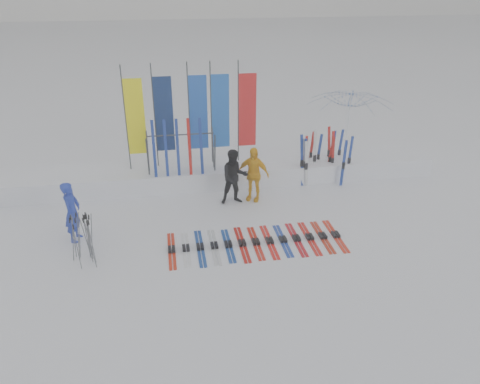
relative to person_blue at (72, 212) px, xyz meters
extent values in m
plane|color=white|center=(4.03, -1.60, -0.79)|extent=(120.00, 120.00, 0.00)
cube|color=white|center=(4.03, 3.00, -0.49)|extent=(14.00, 1.60, 0.60)
imported|color=#1C32A7|center=(0.00, 0.00, 0.00)|extent=(0.49, 0.64, 1.58)
imported|color=black|center=(4.31, 1.39, 0.03)|extent=(0.83, 0.66, 1.64)
imported|color=#F7B410|center=(4.88, 1.50, 0.03)|extent=(1.04, 0.81, 1.65)
imported|color=white|center=(8.65, 3.82, 0.53)|extent=(3.76, 3.79, 2.64)
cube|color=red|center=(2.37, -0.96, -0.76)|extent=(0.17, 1.67, 0.07)
cube|color=silver|center=(2.72, -0.96, -0.76)|extent=(0.17, 1.56, 0.07)
cube|color=navy|center=(3.07, -0.96, -0.76)|extent=(0.17, 1.70, 0.07)
cube|color=#B8BABF|center=(3.42, -0.96, -0.76)|extent=(0.17, 1.66, 0.07)
cube|color=navy|center=(3.77, -0.96, -0.76)|extent=(0.17, 1.58, 0.07)
cube|color=#B0140E|center=(4.12, -0.96, -0.76)|extent=(0.17, 1.70, 0.07)
cube|color=red|center=(4.47, -0.96, -0.76)|extent=(0.17, 1.60, 0.07)
cube|color=red|center=(4.82, -0.96, -0.76)|extent=(0.17, 1.65, 0.07)
cube|color=#16349A|center=(5.17, -0.96, -0.76)|extent=(0.17, 1.56, 0.07)
cube|color=#B20E17|center=(5.52, -0.96, -0.76)|extent=(0.17, 1.66, 0.07)
cube|color=red|center=(5.87, -0.96, -0.76)|extent=(0.17, 1.66, 0.07)
cube|color=#B0230E|center=(6.22, -0.96, -0.76)|extent=(0.17, 1.62, 0.07)
cube|color=red|center=(6.58, -0.96, -0.76)|extent=(0.17, 1.65, 0.07)
cylinder|color=#595B60|center=(0.45, -1.15, -0.18)|extent=(0.15, 0.05, 1.21)
cylinder|color=#595B60|center=(0.47, -0.84, -0.19)|extent=(0.05, 0.09, 1.20)
cylinder|color=#595B60|center=(0.13, -0.97, -0.22)|extent=(0.14, 0.07, 1.14)
cylinder|color=#595B60|center=(0.55, -0.94, -0.21)|extent=(0.13, 0.08, 1.17)
cylinder|color=#595B60|center=(0.27, -1.36, -0.20)|extent=(0.06, 0.04, 1.18)
cylinder|color=#595B60|center=(0.56, -1.16, -0.21)|extent=(0.08, 0.03, 1.16)
cylinder|color=#595B60|center=(0.27, -0.91, -0.17)|extent=(0.15, 0.08, 1.24)
cylinder|color=#595B60|center=(0.13, -0.85, -0.21)|extent=(0.06, 0.04, 1.16)
cylinder|color=#595B60|center=(0.42, -0.87, -0.22)|extent=(0.05, 0.05, 1.15)
cylinder|color=#595B60|center=(0.25, -1.00, -0.22)|extent=(0.11, 0.04, 1.15)
cylinder|color=#595B60|center=(0.57, -1.33, -0.18)|extent=(0.14, 0.08, 1.23)
cylinder|color=#595B60|center=(0.47, -0.95, -0.19)|extent=(0.07, 0.07, 1.20)
cylinder|color=#595B60|center=(0.50, -0.98, -0.19)|extent=(0.02, 0.07, 1.21)
cylinder|color=#383A3F|center=(1.30, 3.06, 1.41)|extent=(0.04, 0.04, 3.20)
cube|color=#FFF80D|center=(1.59, 3.06, 1.46)|extent=(0.55, 0.03, 2.30)
cylinder|color=#383A3F|center=(2.15, 3.19, 1.41)|extent=(0.04, 0.04, 3.20)
cube|color=navy|center=(2.44, 3.19, 1.46)|extent=(0.55, 0.03, 2.30)
cylinder|color=#383A3F|center=(3.19, 3.20, 1.41)|extent=(0.04, 0.04, 3.20)
cube|color=blue|center=(3.48, 3.20, 1.46)|extent=(0.55, 0.03, 2.30)
cylinder|color=#383A3F|center=(3.88, 3.24, 1.41)|extent=(0.04, 0.04, 3.20)
cube|color=blue|center=(4.17, 3.24, 1.46)|extent=(0.55, 0.03, 2.30)
cylinder|color=#383A3F|center=(4.72, 3.22, 1.41)|extent=(0.04, 0.04, 3.20)
cube|color=red|center=(5.01, 3.22, 1.46)|extent=(0.55, 0.03, 2.30)
cylinder|color=#383A3F|center=(1.86, 2.35, 0.43)|extent=(0.04, 0.30, 1.23)
cylinder|color=#383A3F|center=(1.86, 2.85, 0.43)|extent=(0.04, 0.30, 1.23)
cylinder|color=#383A3F|center=(3.86, 2.35, 0.43)|extent=(0.04, 0.30, 1.23)
cylinder|color=#383A3F|center=(3.86, 2.85, 0.43)|extent=(0.04, 0.30, 1.23)
cylinder|color=#383A3F|center=(2.86, 2.60, 0.99)|extent=(2.00, 0.04, 0.04)
cube|color=navy|center=(8.19, 2.36, -0.04)|extent=(0.09, 0.04, 1.51)
cube|color=silver|center=(6.69, 2.27, -0.02)|extent=(0.09, 0.04, 1.54)
cube|color=red|center=(7.13, 3.07, -0.05)|extent=(0.09, 0.02, 1.49)
cube|color=navy|center=(7.87, 2.04, -0.05)|extent=(0.09, 0.03, 1.49)
cube|color=navy|center=(7.84, 2.98, -0.03)|extent=(0.09, 0.03, 1.53)
cube|color=red|center=(7.68, 2.50, -0.07)|extent=(0.09, 0.04, 1.45)
cube|color=red|center=(7.61, 2.58, -0.06)|extent=(0.09, 0.04, 1.46)
cube|color=red|center=(6.84, 2.81, -0.06)|extent=(0.09, 0.03, 1.46)
cube|color=navy|center=(8.14, 3.13, -0.04)|extent=(0.09, 0.04, 1.50)
cube|color=red|center=(7.73, 3.01, 0.03)|extent=(0.09, 0.03, 1.65)
cube|color=silver|center=(6.70, 2.17, -0.04)|extent=(0.09, 0.04, 1.50)
cube|color=red|center=(7.68, 2.59, 0.03)|extent=(0.09, 0.03, 1.65)
cube|color=navy|center=(6.72, 2.28, -0.01)|extent=(0.09, 0.04, 1.56)
cube|color=silver|center=(7.10, 2.57, 0.06)|extent=(0.09, 0.03, 1.70)
cube|color=navy|center=(7.32, 2.86, -0.05)|extent=(0.09, 0.04, 1.48)
cube|color=navy|center=(6.58, 2.25, 0.05)|extent=(0.09, 0.03, 1.68)
camera|label=1|loc=(2.39, -10.82, 5.44)|focal=35.00mm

